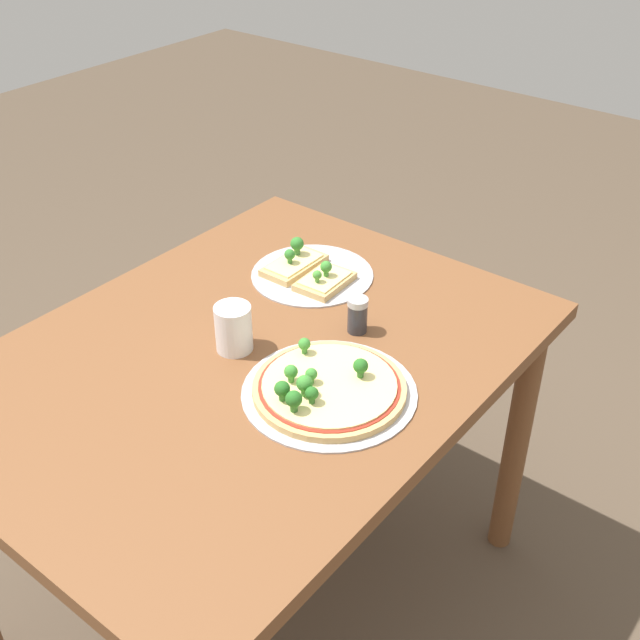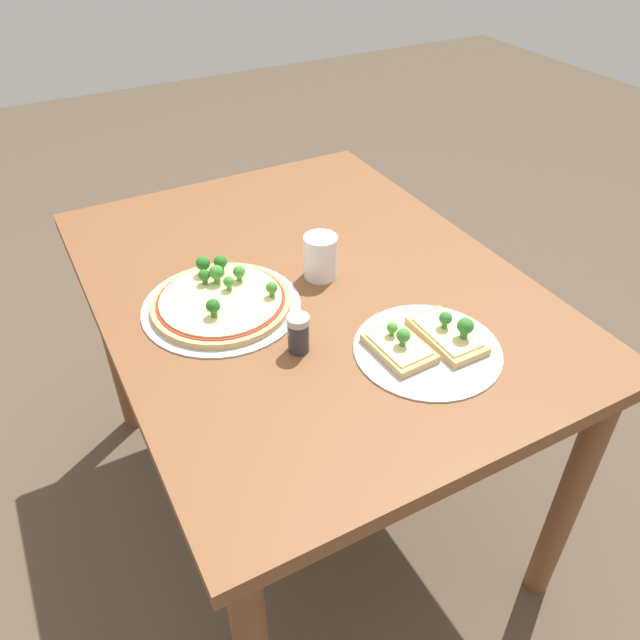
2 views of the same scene
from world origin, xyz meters
name	(u,v)px [view 1 (image 1 of 2)]	position (x,y,z in m)	size (l,w,h in m)	color
ground_plane	(264,593)	(0.00, 0.00, 0.00)	(8.00, 8.00, 0.00)	brown
dining_table	(252,392)	(0.00, 0.00, 0.66)	(1.18, 0.89, 0.76)	brown
pizza_tray_whole	(328,388)	(0.00, 0.20, 0.77)	(0.33, 0.33, 0.07)	#B7B7BC
pizza_tray_slice	(309,272)	(-0.31, -0.10, 0.77)	(0.29, 0.29, 0.07)	#B7B7BC
drinking_cup	(234,328)	(0.01, -0.04, 0.81)	(0.08, 0.08, 0.10)	white
condiment_shaker	(357,315)	(-0.20, 0.12, 0.80)	(0.04, 0.04, 0.08)	#333338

